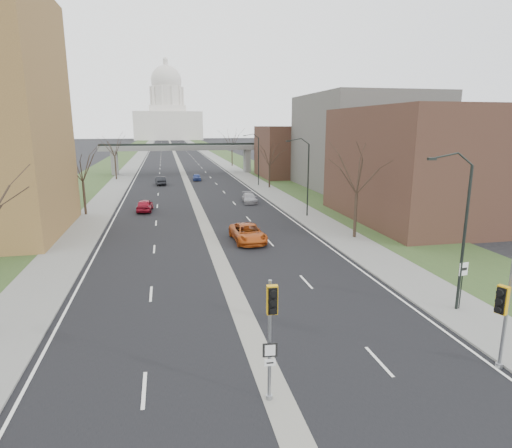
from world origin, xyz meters
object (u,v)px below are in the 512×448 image
object	(u,v)px
car_left_far	(161,181)
speed_limit_sign	(462,277)
car_left_near	(145,205)
car_right_far	(197,177)
car_right_mid	(249,198)
signal_pole_median	(271,321)
signal_pole_right	(512,292)
car_right_near	(248,233)

from	to	relation	value
car_left_far	speed_limit_sign	bearing A→B (deg)	99.94
car_left_near	car_right_far	distance (m)	29.98
car_right_mid	car_right_far	size ratio (longest dim) A/B	1.19
signal_pole_median	car_right_mid	world-z (taller)	signal_pole_median
signal_pole_right	car_left_far	xyz separation A→B (m)	(-14.37, 62.74, -2.83)
speed_limit_sign	car_right_far	distance (m)	62.57
speed_limit_sign	car_left_near	xyz separation A→B (m)	(-18.40, 32.98, -1.22)
signal_pole_right	signal_pole_median	bearing A→B (deg)	158.09
signal_pole_right	car_right_mid	world-z (taller)	signal_pole_right
signal_pole_right	car_right_mid	size ratio (longest dim) A/B	1.24
car_left_far	car_right_near	size ratio (longest dim) A/B	0.79
signal_pole_median	speed_limit_sign	world-z (taller)	signal_pole_median
car_left_far	car_left_near	bearing A→B (deg)	79.50
car_right_far	speed_limit_sign	bearing A→B (deg)	-79.32
car_right_far	signal_pole_right	bearing A→B (deg)	-82.01
car_left_near	signal_pole_median	bearing A→B (deg)	102.40
signal_pole_right	car_left_far	world-z (taller)	signal_pole_right
car_left_near	car_left_far	distance (m)	24.03
car_left_near	car_left_far	size ratio (longest dim) A/B	0.99
signal_pole_median	car_right_mid	size ratio (longest dim) A/B	1.09
speed_limit_sign	car_right_mid	xyz separation A→B (m)	(-4.87, 36.20, -1.33)
car_left_far	car_right_near	bearing A→B (deg)	94.67
car_left_far	car_right_mid	bearing A→B (deg)	113.24
speed_limit_sign	car_left_near	bearing A→B (deg)	111.87
car_left_far	car_right_far	bearing A→B (deg)	-150.63
signal_pole_right	car_left_near	world-z (taller)	signal_pole_right
signal_pole_median	speed_limit_sign	bearing A→B (deg)	29.52
car_left_near	car_left_far	bearing A→B (deg)	-90.59
car_left_near	speed_limit_sign	bearing A→B (deg)	122.70
signal_pole_median	car_left_near	size ratio (longest dim) A/B	1.10
signal_pole_right	car_right_near	distance (m)	23.68
car_left_near	signal_pole_right	bearing A→B (deg)	116.09
car_right_mid	signal_pole_right	bearing A→B (deg)	-81.80
car_right_near	car_right_far	xyz separation A→B (m)	(-1.16, 44.96, -0.15)
signal_pole_median	car_left_far	world-z (taller)	signal_pole_median
car_right_mid	car_left_near	bearing A→B (deg)	-161.91
car_left_far	car_right_mid	world-z (taller)	car_left_far
car_right_near	car_right_far	bearing A→B (deg)	89.21
signal_pole_right	car_right_far	bearing A→B (deg)	74.21
signal_pole_right	speed_limit_sign	bearing A→B (deg)	46.07
car_right_mid	car_right_far	bearing A→B (deg)	106.02
car_right_near	car_right_mid	size ratio (longest dim) A/B	1.28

